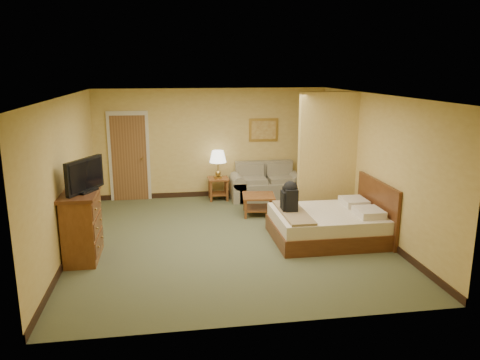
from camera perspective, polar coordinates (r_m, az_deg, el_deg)
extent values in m
plane|color=#525839|center=(8.67, -1.35, -7.14)|extent=(6.00, 6.00, 0.00)
plane|color=white|center=(8.13, -1.45, 10.28)|extent=(6.00, 6.00, 0.00)
cube|color=#D5B25A|center=(11.23, -3.42, 4.49)|extent=(5.50, 0.02, 2.60)
cube|color=#D5B25A|center=(8.40, -20.33, 0.59)|extent=(0.02, 6.00, 2.60)
cube|color=#D5B25A|center=(9.07, 16.10, 1.81)|extent=(0.02, 6.00, 2.60)
cube|color=#D5B25A|center=(9.69, 10.59, 2.83)|extent=(1.20, 0.15, 2.60)
cube|color=beige|center=(11.23, -13.35, 2.85)|extent=(0.94, 0.06, 2.10)
cube|color=brown|center=(11.22, -13.34, 2.58)|extent=(0.80, 0.04, 2.00)
cylinder|color=#A6843D|center=(11.15, -11.82, 2.59)|extent=(0.04, 0.12, 0.04)
cube|color=black|center=(11.48, -3.33, -1.64)|extent=(5.50, 0.02, 0.12)
cube|color=gray|center=(11.18, 3.27, -1.25)|extent=(1.41, 0.75, 0.42)
cube|color=gray|center=(11.39, 2.95, 1.26)|extent=(1.41, 0.18, 0.44)
cube|color=gray|center=(11.05, -0.30, -1.27)|extent=(0.30, 0.75, 0.47)
cube|color=gray|center=(11.34, 6.75, -0.98)|extent=(0.30, 0.75, 0.47)
cube|color=brown|center=(11.05, -2.68, 0.16)|extent=(0.48, 0.48, 0.04)
cube|color=brown|center=(11.14, -2.66, -1.66)|extent=(0.40, 0.40, 0.03)
cube|color=brown|center=(10.91, -3.56, -1.45)|extent=(0.05, 0.05, 0.49)
cube|color=brown|center=(10.95, -1.56, -1.37)|extent=(0.05, 0.05, 0.49)
cube|color=brown|center=(11.28, -3.74, -0.96)|extent=(0.05, 0.05, 0.49)
cube|color=brown|center=(11.32, -1.81, -0.88)|extent=(0.05, 0.05, 0.49)
cylinder|color=#A6843D|center=(11.04, -2.69, 0.36)|extent=(0.20, 0.20, 0.04)
cylinder|color=#A6843D|center=(10.99, -2.70, 1.65)|extent=(0.03, 0.03, 0.33)
cone|color=white|center=(10.94, -2.71, 2.89)|extent=(0.40, 0.40, 0.27)
cube|color=brown|center=(9.93, 2.27, -1.95)|extent=(0.75, 0.75, 0.04)
cube|color=brown|center=(10.01, 2.26, -3.43)|extent=(0.64, 0.64, 0.03)
cube|color=brown|center=(9.67, 0.92, -3.67)|extent=(0.05, 0.05, 0.40)
cube|color=brown|center=(10.32, 3.51, -2.59)|extent=(0.05, 0.05, 0.40)
cube|color=#B78E3F|center=(11.36, 2.88, 6.12)|extent=(0.71, 0.03, 0.55)
cube|color=#AE7735|center=(11.34, 2.90, 6.11)|extent=(0.59, 0.02, 0.44)
cube|color=brown|center=(8.05, -18.67, -5.47)|extent=(0.49, 0.98, 1.07)
cube|color=#4E2612|center=(7.89, -18.98, -1.59)|extent=(0.55, 1.06, 0.05)
cube|color=black|center=(7.87, -18.28, -1.26)|extent=(0.38, 0.45, 0.03)
cube|color=black|center=(7.81, -18.42, 0.58)|extent=(0.47, 0.81, 0.53)
cube|color=#4E2612|center=(8.73, 10.44, -6.20)|extent=(1.93, 1.55, 0.29)
cube|color=#FAECCD|center=(8.65, 10.51, -4.57)|extent=(1.88, 1.49, 0.23)
cube|color=#4E2612|center=(8.97, 16.35, -3.40)|extent=(0.06, 1.64, 1.06)
cube|color=#EFE4CF|center=(8.54, 15.44, -3.86)|extent=(0.44, 0.53, 0.14)
cube|color=#EFE4CF|center=(9.13, 13.72, -2.62)|extent=(0.44, 0.53, 0.14)
cube|color=olive|center=(8.43, 6.50, -3.95)|extent=(0.44, 1.45, 0.05)
cube|color=black|center=(8.45, 6.13, -2.46)|extent=(0.23, 0.34, 0.44)
sphere|color=black|center=(8.39, 6.17, -1.01)|extent=(0.27, 0.27, 0.27)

